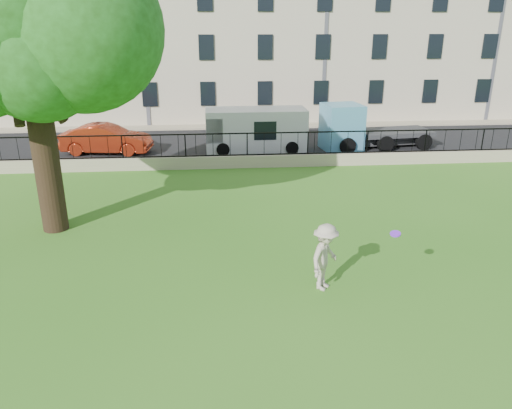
{
  "coord_description": "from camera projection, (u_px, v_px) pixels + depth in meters",
  "views": [
    {
      "loc": [
        -1.6,
        -11.8,
        6.79
      ],
      "look_at": [
        -0.29,
        3.5,
        1.14
      ],
      "focal_mm": 35.0,
      "sensor_mm": 36.0,
      "label": 1
    }
  ],
  "objects": [
    {
      "name": "white_van",
      "position": [
        256.0,
        130.0,
        27.57
      ],
      "size": [
        5.51,
        2.18,
        2.31
      ],
      "primitive_type": "cube",
      "rotation": [
        0.0,
        0.0,
        0.01
      ],
      "color": "silver",
      "rests_on": "street"
    },
    {
      "name": "retaining_wall",
      "position": [
        247.0,
        161.0,
        24.63
      ],
      "size": [
        50.0,
        0.4,
        0.6
      ],
      "primitive_type": "cube",
      "color": "gray",
      "rests_on": "ground"
    },
    {
      "name": "ground",
      "position": [
        278.0,
        288.0,
        13.51
      ],
      "size": [
        120.0,
        120.0,
        0.0
      ],
      "primitive_type": "plane",
      "color": "#33721B",
      "rests_on": "ground"
    },
    {
      "name": "man",
      "position": [
        325.0,
        257.0,
        13.19
      ],
      "size": [
        1.28,
        1.37,
        1.86
      ],
      "primitive_type": "imported",
      "rotation": [
        0.0,
        0.0,
        0.92
      ],
      "color": "#BBAD98",
      "rests_on": "ground"
    },
    {
      "name": "tree",
      "position": [
        20.0,
        8.0,
        14.95
      ],
      "size": [
        8.44,
        6.65,
        10.67
      ],
      "color": "black",
      "rests_on": "ground"
    },
    {
      "name": "street",
      "position": [
        242.0,
        145.0,
        29.12
      ],
      "size": [
        60.0,
        9.0,
        0.01
      ],
      "primitive_type": "cube",
      "color": "black",
      "rests_on": "ground"
    },
    {
      "name": "sidewalk",
      "position": [
        237.0,
        127.0,
        33.97
      ],
      "size": [
        60.0,
        1.4,
        0.12
      ],
      "primitive_type": "cube",
      "color": "gray",
      "rests_on": "ground"
    },
    {
      "name": "iron_railing",
      "position": [
        247.0,
        144.0,
        24.33
      ],
      "size": [
        50.0,
        0.05,
        1.13
      ],
      "color": "black",
      "rests_on": "retaining_wall"
    },
    {
      "name": "building_row",
      "position": [
        232.0,
        20.0,
        36.9
      ],
      "size": [
        56.4,
        10.4,
        13.8
      ],
      "color": "beige",
      "rests_on": "ground"
    },
    {
      "name": "blue_truck",
      "position": [
        375.0,
        126.0,
        28.07
      ],
      "size": [
        6.25,
        2.85,
        2.53
      ],
      "primitive_type": "cube",
      "rotation": [
        0.0,
        0.0,
        0.12
      ],
      "color": "#539CC3",
      "rests_on": "street"
    },
    {
      "name": "red_sedan",
      "position": [
        106.0,
        139.0,
        27.04
      ],
      "size": [
        4.95,
        2.25,
        1.57
      ],
      "primitive_type": "imported",
      "rotation": [
        0.0,
        0.0,
        1.45
      ],
      "color": "#A62C14",
      "rests_on": "street"
    },
    {
      "name": "frisbee",
      "position": [
        395.0,
        234.0,
        12.5
      ],
      "size": [
        0.29,
        0.29,
        0.12
      ],
      "primitive_type": "cylinder",
      "rotation": [
        0.21,
        -0.14,
        -0.09
      ],
      "color": "#7C28E3"
    }
  ]
}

